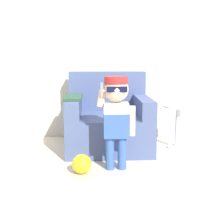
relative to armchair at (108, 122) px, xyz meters
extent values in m
plane|color=beige|center=(0.10, -0.15, -0.31)|extent=(10.00, 10.00, 0.00)
cube|color=silver|center=(0.10, 0.58, 0.99)|extent=(10.00, 0.05, 2.60)
cube|color=#475684|center=(0.00, -0.05, -0.10)|extent=(0.99, 0.94, 0.42)
cube|color=#475684|center=(0.00, 0.34, 0.35)|extent=(0.99, 0.17, 0.49)
cube|color=#475684|center=(-0.41, -0.13, 0.21)|extent=(0.16, 0.78, 0.21)
cube|color=#475684|center=(0.42, -0.13, 0.21)|extent=(0.16, 0.78, 0.21)
cube|color=#284C38|center=(-0.41, -0.13, 0.33)|extent=(0.20, 0.52, 0.03)
cylinder|color=#3356AD|center=(-0.02, -0.77, -0.15)|extent=(0.09, 0.09, 0.33)
cylinder|color=#3356AD|center=(0.10, -0.77, -0.15)|extent=(0.09, 0.09, 0.33)
cube|color=#3356AD|center=(0.04, -0.77, 0.13)|extent=(0.24, 0.14, 0.24)
cube|color=silver|center=(0.04, -0.77, 0.30)|extent=(0.24, 0.14, 0.10)
sphere|color=beige|center=(0.04, -0.77, 0.49)|extent=(0.24, 0.24, 0.24)
cylinder|color=#B22828|center=(0.04, -0.77, 0.58)|extent=(0.23, 0.23, 0.07)
cube|color=#B22828|center=(0.04, -0.66, 0.55)|extent=(0.14, 0.11, 0.01)
cube|color=#0F1433|center=(0.04, -0.88, 0.50)|extent=(0.19, 0.01, 0.05)
cylinder|color=beige|center=(0.19, -0.77, 0.18)|extent=(0.07, 0.07, 0.29)
cylinder|color=beige|center=(-0.10, -0.77, 0.40)|extent=(0.10, 0.07, 0.18)
cube|color=gray|center=(-0.10, -0.79, 0.49)|extent=(0.02, 0.07, 0.13)
cylinder|color=white|center=(0.84, -0.08, -0.30)|extent=(0.24, 0.24, 0.02)
cylinder|color=white|center=(0.84, -0.08, -0.06)|extent=(0.07, 0.07, 0.51)
cylinder|color=white|center=(0.84, -0.08, 0.20)|extent=(0.37, 0.37, 0.02)
sphere|color=yellow|center=(-0.30, -0.87, -0.22)|extent=(0.19, 0.19, 0.19)
camera|label=1|loc=(-0.18, -3.73, 0.80)|focal=50.00mm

